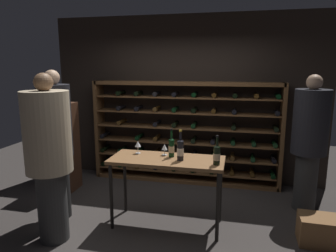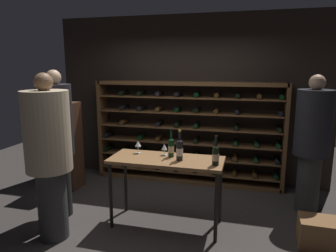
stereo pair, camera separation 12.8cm
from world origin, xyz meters
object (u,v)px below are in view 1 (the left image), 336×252
Objects in this scene: wine_crate at (321,231)px; wine_glass_stemmed_center at (138,144)px; wine_bottle_black_capsule at (171,147)px; display_cabinet at (63,147)px; wine_glass_stemmed_left at (165,147)px; wine_rack at (186,134)px; wine_bottle_gold_foil at (180,150)px; person_bystander_dark_jacket at (309,137)px; person_host_in_suit at (56,138)px; wine_bottle_amber_reserve at (217,154)px; person_guest_khaki at (49,152)px; tasting_table at (167,166)px.

wine_glass_stemmed_center is at bearing 175.65° from wine_crate.
wine_bottle_black_capsule is 2.20× the size of wine_glass_stemmed_center.
wine_glass_stemmed_left is at bearing -19.42° from display_cabinet.
display_cabinet is 3.97× the size of wine_bottle_black_capsule.
wine_bottle_gold_foil is (0.21, -1.60, 0.16)m from wine_rack.
wine_bottle_black_capsule is (-1.76, -0.79, -0.04)m from person_bystander_dark_jacket.
wine_glass_stemmed_left is at bearing 174.85° from wine_crate.
wine_rack is 1.64× the size of person_host_in_suit.
wine_bottle_amber_reserve is 2.11× the size of wine_glass_stemmed_center.
wine_bottle_black_capsule is (1.96, -0.71, 0.29)m from display_cabinet.
wine_bottle_black_capsule is at bearing 161.34° from wine_bottle_amber_reserve.
wine_crate is at bearing -5.15° from wine_glass_stemmed_left.
wine_rack is at bearing 71.47° from person_guest_khaki.
person_host_in_suit is 3.38m from wine_crate.
tasting_table is 1.38m from person_guest_khaki.
wine_bottle_amber_reserve reaches higher than tasting_table.
person_bystander_dark_jacket reaches higher than wine_bottle_amber_reserve.
person_guest_khaki is (-1.17, -2.18, 0.20)m from wine_rack.
wine_rack is at bearing 91.23° from tasting_table.
wine_bottle_black_capsule is 0.60m from wine_bottle_amber_reserve.
person_host_in_suit is 1.06m from wine_glass_stemmed_center.
wine_rack is 2.53m from wine_crate.
person_host_in_suit reaches higher than wine_glass_stemmed_left.
wine_bottle_gold_foil is (1.62, 0.06, -0.07)m from person_host_in_suit.
person_host_in_suit is 1.37× the size of display_cabinet.
wine_bottle_amber_reserve is at bearing -18.66° from wine_bottle_black_capsule.
wine_glass_stemmed_center reaches higher than wine_crate.
tasting_table is at bearing -18.39° from wine_glass_stemmed_center.
wine_crate is at bearing -4.35° from wine_glass_stemmed_center.
person_guest_khaki is 5.37× the size of wine_bottle_black_capsule.
wine_bottle_gold_foil is 1.09× the size of wine_bottle_amber_reserve.
person_bystander_dark_jacket is at bearing -20.39° from wine_rack.
wine_bottle_gold_foil is (-1.62, -0.92, -0.03)m from person_bystander_dark_jacket.
wine_glass_stemmed_center reaches higher than wine_glass_stemmed_left.
person_bystander_dark_jacket is 3.74m from display_cabinet.
wine_bottle_black_capsule is 0.11m from wine_glass_stemmed_left.
person_bystander_dark_jacket reaches higher than tasting_table.
wine_crate is at bearing -22.39° from person_bystander_dark_jacket.
wine_bottle_amber_reserve is at bearing -68.84° from wine_rack.
person_guest_khaki is at bearing -86.33° from person_bystander_dark_jacket.
wine_bottle_amber_reserve reaches higher than wine_glass_stemmed_center.
wine_rack is 1.48m from wine_bottle_black_capsule.
wine_crate is (1.80, -0.03, -0.63)m from tasting_table.
display_cabinet is 8.72× the size of wine_glass_stemmed_center.
display_cabinet is at bearing 126.82° from person_guest_khaki.
person_guest_khaki is at bearing -150.45° from wine_bottle_black_capsule.
person_guest_khaki is 1.35× the size of display_cabinet.
wine_bottle_gold_foil is (1.38, 0.58, -0.05)m from person_guest_khaki.
person_bystander_dark_jacket is at bearing -124.07° from person_host_in_suit.
wine_glass_stemmed_center is (-0.42, 0.14, 0.21)m from tasting_table.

